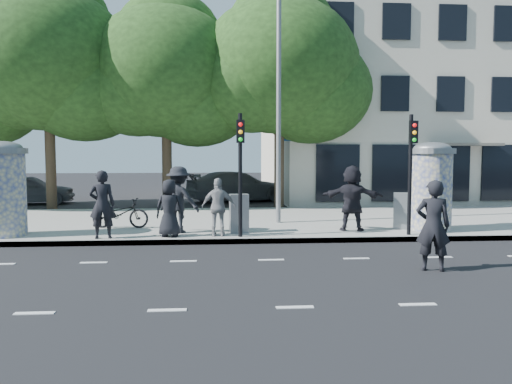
{
  "coord_description": "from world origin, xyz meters",
  "views": [
    {
      "loc": [
        -1.19,
        -9.85,
        2.4
      ],
      "look_at": [
        -0.19,
        3.5,
        1.42
      ],
      "focal_mm": 35.0,
      "sensor_mm": 36.0,
      "label": 1
    }
  ],
  "objects": [
    {
      "name": "ground",
      "position": [
        0.0,
        0.0,
        0.0
      ],
      "size": [
        120.0,
        120.0,
        0.0
      ],
      "primitive_type": "plane",
      "color": "black",
      "rests_on": "ground"
    },
    {
      "name": "sidewalk",
      "position": [
        0.0,
        7.5,
        0.07
      ],
      "size": [
        40.0,
        8.0,
        0.15
      ],
      "primitive_type": "cube",
      "color": "gray",
      "rests_on": "ground"
    },
    {
      "name": "curb",
      "position": [
        0.0,
        3.55,
        0.07
      ],
      "size": [
        40.0,
        0.1,
        0.16
      ],
      "primitive_type": "cube",
      "color": "slate",
      "rests_on": "ground"
    },
    {
      "name": "lane_dash_near",
      "position": [
        0.0,
        -2.2,
        0.0
      ],
      "size": [
        32.0,
        0.12,
        0.01
      ],
      "primitive_type": "cube",
      "color": "silver",
      "rests_on": "ground"
    },
    {
      "name": "lane_dash_far",
      "position": [
        0.0,
        1.4,
        0.0
      ],
      "size": [
        32.0,
        0.12,
        0.01
      ],
      "primitive_type": "cube",
      "color": "silver",
      "rests_on": "ground"
    },
    {
      "name": "ad_column_left",
      "position": [
        -7.2,
        4.5,
        1.54
      ],
      "size": [
        1.36,
        1.36,
        2.65
      ],
      "color": "beige",
      "rests_on": "sidewalk"
    },
    {
      "name": "ad_column_right",
      "position": [
        5.2,
        4.7,
        1.54
      ],
      "size": [
        1.36,
        1.36,
        2.65
      ],
      "color": "beige",
      "rests_on": "sidewalk"
    },
    {
      "name": "traffic_pole_near",
      "position": [
        -0.6,
        3.79,
        2.23
      ],
      "size": [
        0.22,
        0.31,
        3.4
      ],
      "color": "black",
      "rests_on": "sidewalk"
    },
    {
      "name": "traffic_pole_far",
      "position": [
        4.2,
        3.79,
        2.23
      ],
      "size": [
        0.22,
        0.31,
        3.4
      ],
      "color": "black",
      "rests_on": "sidewalk"
    },
    {
      "name": "street_lamp",
      "position": [
        0.8,
        6.63,
        4.79
      ],
      "size": [
        0.25,
        0.93,
        8.0
      ],
      "color": "slate",
      "rests_on": "sidewalk"
    },
    {
      "name": "tree_mid_left",
      "position": [
        -8.5,
        12.5,
        6.5
      ],
      "size": [
        7.2,
        7.2,
        9.57
      ],
      "color": "#38281C",
      "rests_on": "ground"
    },
    {
      "name": "tree_near_left",
      "position": [
        -3.5,
        12.7,
        6.06
      ],
      "size": [
        6.8,
        6.8,
        8.97
      ],
      "color": "#38281C",
      "rests_on": "ground"
    },
    {
      "name": "tree_center",
      "position": [
        1.5,
        12.3,
        6.31
      ],
      "size": [
        7.0,
        7.0,
        9.3
      ],
      "color": "#38281C",
      "rests_on": "ground"
    },
    {
      "name": "building",
      "position": [
        12.0,
        19.99,
        5.99
      ],
      "size": [
        20.3,
        15.85,
        12.0
      ],
      "color": "beige",
      "rests_on": "ground"
    },
    {
      "name": "ped_a",
      "position": [
        -2.56,
        3.99,
        0.95
      ],
      "size": [
        0.84,
        0.6,
        1.6
      ],
      "primitive_type": "imported",
      "rotation": [
        0.0,
        0.0,
        3.02
      ],
      "color": "black",
      "rests_on": "sidewalk"
    },
    {
      "name": "ped_b",
      "position": [
        -4.35,
        3.85,
        1.08
      ],
      "size": [
        0.74,
        0.55,
        1.86
      ],
      "primitive_type": "imported",
      "rotation": [
        0.0,
        0.0,
        3.3
      ],
      "color": "black",
      "rests_on": "sidewalk"
    },
    {
      "name": "ped_d",
      "position": [
        -2.36,
        4.74,
        1.12
      ],
      "size": [
        1.44,
        1.17,
        1.94
      ],
      "primitive_type": "imported",
      "rotation": [
        0.0,
        0.0,
        2.72
      ],
      "color": "black",
      "rests_on": "sidewalk"
    },
    {
      "name": "ped_e",
      "position": [
        -1.2,
        3.99,
        0.96
      ],
      "size": [
        0.99,
        0.61,
        1.63
      ],
      "primitive_type": "imported",
      "rotation": [
        0.0,
        0.0,
        3.06
      ],
      "color": "gray",
      "rests_on": "sidewalk"
    },
    {
      "name": "ped_f",
      "position": [
        2.79,
        4.73,
        1.13
      ],
      "size": [
        1.93,
        1.13,
        1.96
      ],
      "primitive_type": "imported",
      "rotation": [
        0.0,
        0.0,
        2.87
      ],
      "color": "black",
      "rests_on": "sidewalk"
    },
    {
      "name": "man_road",
      "position": [
        3.25,
        0.11,
        0.95
      ],
      "size": [
        0.79,
        0.63,
        1.9
      ],
      "primitive_type": "imported",
      "rotation": [
        0.0,
        0.0,
        2.86
      ],
      "color": "black",
      "rests_on": "ground"
    },
    {
      "name": "bicycle",
      "position": [
        -4.25,
        5.81,
        0.61
      ],
      "size": [
        0.82,
        1.82,
        0.93
      ],
      "primitive_type": "imported",
      "rotation": [
        0.0,
        0.0,
        1.45
      ],
      "color": "black",
      "rests_on": "sidewalk"
    },
    {
      "name": "cabinet_left",
      "position": [
        -0.6,
        4.62,
        0.71
      ],
      "size": [
        0.57,
        0.44,
        1.13
      ],
      "primitive_type": "cube",
      "rotation": [
        0.0,
        0.0,
        0.1
      ],
      "color": "slate",
      "rests_on": "sidewalk"
    },
    {
      "name": "cabinet_right",
      "position": [
        4.44,
        4.99,
        0.7
      ],
      "size": [
        0.63,
        0.54,
        1.11
      ],
      "primitive_type": "cube",
      "rotation": [
        0.0,
        0.0,
        -0.33
      ],
      "color": "gray",
      "rests_on": "sidewalk"
    },
    {
      "name": "car_left",
      "position": [
        -10.55,
        15.41,
        0.73
      ],
      "size": [
        2.32,
        4.49,
        1.46
      ],
      "primitive_type": "imported",
      "rotation": [
        0.0,
        0.0,
        1.71
      ],
      "color": "#57585E",
      "rests_on": "ground"
    },
    {
      "name": "car_right",
      "position": [
        -0.23,
        16.04,
        0.79
      ],
      "size": [
        4.07,
        5.85,
        1.57
      ],
      "primitive_type": "imported",
      "rotation": [
        0.0,
        0.0,
        1.95
      ],
      "color": "#4D4F54",
      "rests_on": "ground"
    }
  ]
}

